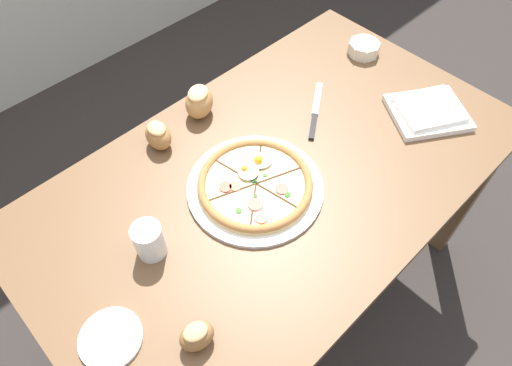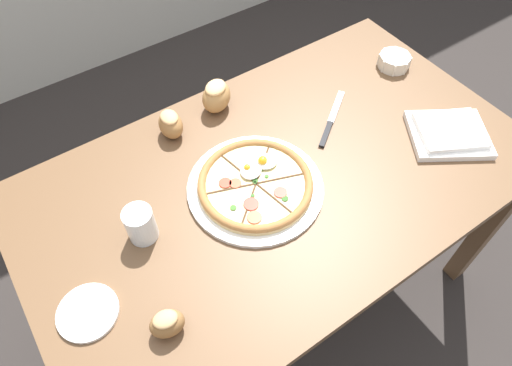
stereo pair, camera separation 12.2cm
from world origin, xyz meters
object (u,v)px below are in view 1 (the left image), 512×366
Objects in this scene: dining_table at (276,192)px; bread_piece_near at (199,101)px; ramekin_bowl at (364,48)px; bread_piece_mid at (197,336)px; bread_piece_far at (158,135)px; knife_main at (315,111)px; side_saucer at (111,338)px; water_glass at (150,242)px; napkin_folded at (428,111)px; pizza at (256,185)px.

bread_piece_near reaches higher than dining_table.
bread_piece_mid is at bearing -160.48° from ramekin_bowl.
dining_table is 13.01× the size of ramekin_bowl.
bread_piece_mid is (-0.46, -0.21, 0.14)m from dining_table.
bread_piece_far reaches higher than dining_table.
bread_piece_mid is (-1.05, -0.37, 0.01)m from ramekin_bowl.
side_saucer is at bearing 155.13° from knife_main.
water_glass is (-0.39, -0.29, -0.01)m from bread_piece_near.
bread_piece_mid is at bearing -155.48° from dining_table.
napkin_folded is at bearing -18.47° from dining_table.
dining_table is 16.14× the size of bread_piece_mid.
bread_piece_mid is 0.26m from water_glass.
napkin_folded is at bearing -35.24° from bread_piece_far.
ramekin_bowl is 0.34m from napkin_folded.
ramekin_bowl reaches higher than knife_main.
pizza is at bearing 158.86° from knife_main.
knife_main is 0.66m from water_glass.
bread_piece_mid reaches higher than side_saucer.
bread_piece_far reaches higher than pizza.
bread_piece_mid is at bearing 166.91° from knife_main.
pizza is at bearing -178.29° from dining_table.
ramekin_bowl is 1.12× the size of water_glass.
bread_piece_near is at bearing 91.33° from dining_table.
bread_piece_far reaches higher than bread_piece_mid.
side_saucer is (-0.59, -0.40, -0.05)m from bread_piece_near.
napkin_folded is at bearing -4.71° from side_saucer.
bread_piece_far reaches higher than napkin_folded.
ramekin_bowl is at bearing 13.68° from pizza.
napkin_folded is 0.92m from water_glass.
pizza reaches higher than ramekin_bowl.
pizza reaches higher than side_saucer.
ramekin_bowl reaches higher than side_saucer.
dining_table is 0.61m from side_saucer.
side_saucer is at bearing -171.92° from pizza.
water_glass is at bearing 30.40° from side_saucer.
bread_piece_near is 1.37× the size of bread_piece_far.
bread_piece_near is at bearing 36.20° from water_glass.
pizza is 4.18× the size of bread_piece_mid.
ramekin_bowl is at bearing 11.30° from side_saucer.
ramekin_bowl is at bearing 73.40° from napkin_folded.
ramekin_bowl is at bearing -10.78° from bread_piece_far.
bread_piece_mid is 0.90× the size of water_glass.
water_glass is at bearing 148.42° from knife_main.
napkin_folded is 1.10m from side_saucer.
water_glass is at bearing 167.11° from napkin_folded.
pizza is 0.34m from bread_piece_near.
bread_piece_near is 0.71m from bread_piece_mid.
bread_piece_near reaches higher than side_saucer.
pizza reaches higher than dining_table.
napkin_folded is at bearing -81.81° from knife_main.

